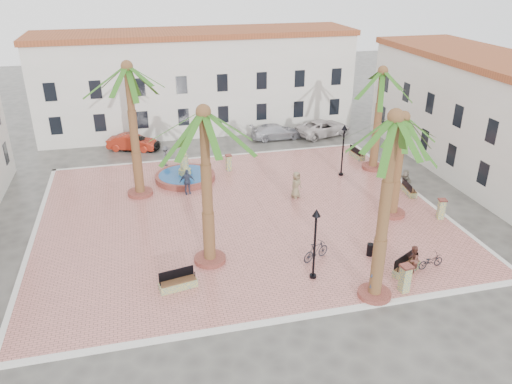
{
  "coord_description": "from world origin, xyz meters",
  "views": [
    {
      "loc": [
        -6.13,
        -28.85,
        15.37
      ],
      "look_at": [
        1.0,
        0.0,
        1.6
      ],
      "focal_mm": 35.0,
      "sensor_mm": 36.0,
      "label": 1
    }
  ],
  "objects_px": {
    "litter_bin": "(370,250)",
    "car_silver": "(276,132)",
    "palm_sw": "(204,131)",
    "pedestrian_fountain_b": "(187,182)",
    "lamppost_e": "(343,141)",
    "pedestrian_north": "(166,156)",
    "bench_s": "(178,283)",
    "bicycle_a": "(431,261)",
    "palm_nw": "(128,82)",
    "bench_se": "(406,268)",
    "lamppost_s": "(315,232)",
    "palm_e": "(403,130)",
    "palm_s": "(393,138)",
    "bollard_n": "(229,162)",
    "bench_e": "(409,190)",
    "bollard_e": "(441,209)",
    "cyclist_b": "(413,259)",
    "palm_ne": "(382,83)",
    "bicycle_b": "(316,251)",
    "bench_ne": "(357,154)",
    "car_white": "(323,128)",
    "car_black": "(138,143)",
    "cyclist_a": "(375,280)",
    "car_red": "(132,142)",
    "pedestrian_fountain_a": "(296,185)",
    "fountain": "(185,176)"
  },
  "relations": [
    {
      "from": "palm_ne",
      "to": "bollard_n",
      "type": "height_order",
      "value": "palm_ne"
    },
    {
      "from": "cyclist_a",
      "to": "car_silver",
      "type": "distance_m",
      "value": 25.16
    },
    {
      "from": "bench_se",
      "to": "lamppost_s",
      "type": "height_order",
      "value": "lamppost_s"
    },
    {
      "from": "fountain",
      "to": "bench_ne",
      "type": "height_order",
      "value": "fountain"
    },
    {
      "from": "bollard_n",
      "to": "car_red",
      "type": "bearing_deg",
      "value": 135.65
    },
    {
      "from": "bicycle_a",
      "to": "bench_ne",
      "type": "bearing_deg",
      "value": -19.08
    },
    {
      "from": "litter_bin",
      "to": "bicycle_b",
      "type": "relative_size",
      "value": 0.39
    },
    {
      "from": "palm_nw",
      "to": "lamppost_e",
      "type": "relative_size",
      "value": 2.31
    },
    {
      "from": "bicycle_a",
      "to": "car_white",
      "type": "xyz_separation_m",
      "value": [
        2.7,
        23.34,
        0.2
      ]
    },
    {
      "from": "cyclist_a",
      "to": "palm_sw",
      "type": "bearing_deg",
      "value": -52.68
    },
    {
      "from": "pedestrian_north",
      "to": "car_white",
      "type": "bearing_deg",
      "value": -56.6
    },
    {
      "from": "palm_e",
      "to": "car_silver",
      "type": "distance_m",
      "value": 18.27
    },
    {
      "from": "palm_sw",
      "to": "cyclist_a",
      "type": "height_order",
      "value": "palm_sw"
    },
    {
      "from": "bench_se",
      "to": "pedestrian_north",
      "type": "xyz_separation_m",
      "value": [
        -11.25,
        18.72,
        0.56
      ]
    },
    {
      "from": "bench_e",
      "to": "bollard_e",
      "type": "relative_size",
      "value": 1.31
    },
    {
      "from": "fountain",
      "to": "lamppost_s",
      "type": "distance_m",
      "value": 15.75
    },
    {
      "from": "bench_se",
      "to": "car_white",
      "type": "distance_m",
      "value": 23.82
    },
    {
      "from": "pedestrian_fountain_a",
      "to": "pedestrian_fountain_b",
      "type": "distance_m",
      "value": 7.77
    },
    {
      "from": "palm_ne",
      "to": "bicycle_b",
      "type": "relative_size",
      "value": 4.43
    },
    {
      "from": "palm_sw",
      "to": "pedestrian_north",
      "type": "distance_m",
      "value": 16.58
    },
    {
      "from": "car_red",
      "to": "bicycle_a",
      "type": "bearing_deg",
      "value": -127.32
    },
    {
      "from": "palm_sw",
      "to": "pedestrian_fountain_b",
      "type": "height_order",
      "value": "palm_sw"
    },
    {
      "from": "lamppost_e",
      "to": "pedestrian_north",
      "type": "bearing_deg",
      "value": 157.9
    },
    {
      "from": "bench_s",
      "to": "litter_bin",
      "type": "xyz_separation_m",
      "value": [
        10.91,
        0.57,
        0.08
      ]
    },
    {
      "from": "palm_s",
      "to": "lamppost_e",
      "type": "distance_m",
      "value": 16.5
    },
    {
      "from": "litter_bin",
      "to": "car_silver",
      "type": "relative_size",
      "value": 0.15
    },
    {
      "from": "bench_s",
      "to": "bench_se",
      "type": "height_order",
      "value": "bench_s"
    },
    {
      "from": "fountain",
      "to": "bollard_e",
      "type": "distance_m",
      "value": 18.55
    },
    {
      "from": "bollard_e",
      "to": "car_black",
      "type": "xyz_separation_m",
      "value": [
        -18.61,
        18.51,
        -0.2
      ]
    },
    {
      "from": "bench_s",
      "to": "pedestrian_fountain_b",
      "type": "xyz_separation_m",
      "value": [
        1.84,
        11.38,
        0.64
      ]
    },
    {
      "from": "bench_s",
      "to": "bicycle_a",
      "type": "xyz_separation_m",
      "value": [
        13.56,
        -1.39,
        0.13
      ]
    },
    {
      "from": "palm_s",
      "to": "bollard_n",
      "type": "xyz_separation_m",
      "value": [
        -3.9,
        17.97,
        -7.6
      ]
    },
    {
      "from": "palm_e",
      "to": "bench_s",
      "type": "xyz_separation_m",
      "value": [
        -14.56,
        -4.84,
        -5.52
      ]
    },
    {
      "from": "palm_e",
      "to": "lamppost_e",
      "type": "xyz_separation_m",
      "value": [
        -0.66,
        7.07,
        -3.03
      ]
    },
    {
      "from": "palm_s",
      "to": "palm_e",
      "type": "bearing_deg",
      "value": 56.91
    },
    {
      "from": "bollard_n",
      "to": "car_black",
      "type": "distance_m",
      "value": 9.87
    },
    {
      "from": "lamppost_s",
      "to": "bench_e",
      "type": "bearing_deg",
      "value": 38.92
    },
    {
      "from": "cyclist_b",
      "to": "car_red",
      "type": "distance_m",
      "value": 27.62
    },
    {
      "from": "palm_e",
      "to": "palm_ne",
      "type": "height_order",
      "value": "palm_ne"
    },
    {
      "from": "fountain",
      "to": "car_white",
      "type": "height_order",
      "value": "fountain"
    },
    {
      "from": "bench_ne",
      "to": "pedestrian_fountain_b",
      "type": "distance_m",
      "value": 15.39
    },
    {
      "from": "palm_ne",
      "to": "bench_s",
      "type": "distance_m",
      "value": 22.16
    },
    {
      "from": "fountain",
      "to": "palm_ne",
      "type": "bearing_deg",
      "value": -5.11
    },
    {
      "from": "palm_e",
      "to": "car_red",
      "type": "relative_size",
      "value": 1.63
    },
    {
      "from": "palm_nw",
      "to": "lamppost_s",
      "type": "distance_m",
      "value": 16.27
    },
    {
      "from": "palm_s",
      "to": "cyclist_b",
      "type": "distance_m",
      "value": 8.16
    },
    {
      "from": "fountain",
      "to": "pedestrian_fountain_b",
      "type": "distance_m",
      "value": 2.66
    },
    {
      "from": "bicycle_b",
      "to": "cyclist_a",
      "type": "bearing_deg",
      "value": 177.96
    },
    {
      "from": "bollard_n",
      "to": "car_white",
      "type": "distance_m",
      "value": 12.78
    },
    {
      "from": "lamppost_s",
      "to": "car_black",
      "type": "height_order",
      "value": "lamppost_s"
    }
  ]
}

